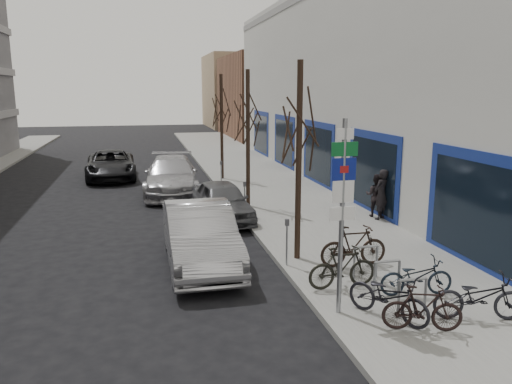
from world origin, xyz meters
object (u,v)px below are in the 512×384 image
meter_front (287,237)px  pedestrian_far (376,195)px  bike_rack (387,274)px  tree_near (300,114)px  bike_near_right (422,308)px  tree_far (221,102)px  bike_far_curb (480,293)px  highway_sign_pole (342,206)px  pedestrian_near (381,194)px  meter_back (221,172)px  bike_mid_inner (342,267)px  parked_car_back (172,176)px  parked_car_mid (222,201)px  lane_car (111,165)px  meter_mid (245,195)px  parked_car_front (200,236)px  bike_near_left (388,293)px  bike_mid_curb (416,274)px  bike_far_inner (354,246)px  tree_mid (248,106)px

meter_front → pedestrian_far: bearing=42.5°
bike_rack → tree_near: size_ratio=0.41×
bike_rack → bike_near_right: bearing=-94.8°
tree_far → bike_far_curb: (2.45, -17.43, -3.39)m
highway_sign_pole → pedestrian_near: 8.27m
tree_near → tree_far: same height
meter_back → bike_mid_inner: (0.83, -12.78, -0.25)m
bike_rack → meter_back: meter_back is taller
highway_sign_pole → meter_front: 3.39m
tree_far → pedestrian_far: tree_far is taller
meter_back → parked_car_back: 2.36m
parked_car_mid → pedestrian_far: size_ratio=2.63×
highway_sign_pole → bike_far_curb: (2.65, -0.92, -1.75)m
lane_car → meter_mid: bearing=-65.1°
parked_car_mid → meter_mid: bearing=-10.6°
bike_far_curb → bike_near_right: bearing=113.3°
lane_car → pedestrian_near: pedestrian_near is taller
parked_car_front → meter_back: bearing=77.4°
tree_far → pedestrian_near: bearing=-66.5°
meter_mid → pedestrian_near: pedestrian_near is taller
bike_rack → meter_mid: meter_mid is taller
bike_near_left → parked_car_mid: 9.29m
tree_far → meter_back: 4.08m
highway_sign_pole → lane_car: (-5.55, 18.61, -1.70)m
highway_sign_pole → bike_mid_inner: (0.58, 1.23, -1.79)m
pedestrian_far → bike_mid_curb: bearing=110.4°
bike_mid_curb → lane_car: bearing=30.3°
meter_back → pedestrian_near: 8.53m
bike_mid_inner → bike_far_inner: bike_far_inner is taller
meter_back → pedestrian_far: bearing=-55.4°
highway_sign_pole → tree_mid: (0.20, 10.01, 1.65)m
tree_near → pedestrian_near: 6.17m
bike_near_right → parked_car_back: parked_car_back is taller
bike_mid_curb → bike_far_inner: bearing=23.7°
tree_near → meter_mid: 5.95m
parked_car_front → lane_car: (-3.11, 14.64, -0.08)m
meter_back → bike_near_right: (1.51, -15.13, -0.30)m
parked_car_mid → parked_car_back: (-1.52, 5.17, 0.13)m
lane_car → pedestrian_near: size_ratio=2.99×
tree_mid → meter_front: tree_mid is taller
tree_far → lane_car: size_ratio=1.01×
pedestrian_far → highway_sign_pole: bearing=98.3°
parked_car_back → pedestrian_near: pedestrian_near is taller
tree_mid → parked_car_front: bearing=-113.6°
bike_far_curb → pedestrian_near: (1.75, 7.78, 0.35)m
bike_far_curb → parked_car_mid: bearing=36.8°
meter_front → parked_car_front: size_ratio=0.25×
pedestrian_near → tree_far: bearing=-97.0°
bike_mid_curb → parked_car_mid: size_ratio=0.40×
bike_far_curb → parked_car_back: (-5.25, 14.69, 0.13)m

